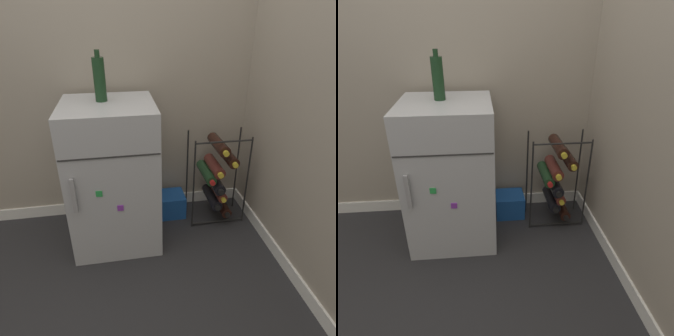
{
  "view_description": "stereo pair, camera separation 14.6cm",
  "coord_description": "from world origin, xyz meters",
  "views": [
    {
      "loc": [
        -0.13,
        -1.47,
        1.41
      ],
      "look_at": [
        0.19,
        0.32,
        0.48
      ],
      "focal_mm": 32.0,
      "sensor_mm": 36.0,
      "label": 1
    },
    {
      "loc": [
        0.02,
        -1.49,
        1.41
      ],
      "look_at": [
        0.19,
        0.32,
        0.48
      ],
      "focal_mm": 32.0,
      "sensor_mm": 36.0,
      "label": 2
    }
  ],
  "objects": [
    {
      "name": "ground_plane",
      "position": [
        0.0,
        0.0,
        0.0
      ],
      "size": [
        14.0,
        14.0,
        0.0
      ],
      "primitive_type": "plane",
      "color": "#28282B"
    },
    {
      "name": "soda_box",
      "position": [
        0.23,
        0.46,
        0.09
      ],
      "size": [
        0.22,
        0.2,
        0.18
      ],
      "color": "#194C9E",
      "rests_on": "ground_plane"
    },
    {
      "name": "mini_fridge",
      "position": [
        -0.18,
        0.27,
        0.48
      ],
      "size": [
        0.55,
        0.57,
        0.96
      ],
      "color": "#B7BABF",
      "rests_on": "ground_plane"
    },
    {
      "name": "fridge_top_bottle",
      "position": [
        -0.21,
        0.32,
        1.08
      ],
      "size": [
        0.07,
        0.07,
        0.29
      ],
      "color": "#19381E",
      "rests_on": "mini_fridge"
    },
    {
      "name": "wine_rack",
      "position": [
        0.56,
        0.36,
        0.36
      ],
      "size": [
        0.41,
        0.33,
        0.69
      ],
      "color": "black",
      "rests_on": "ground_plane"
    },
    {
      "name": "wall_back",
      "position": [
        0.0,
        0.63,
        1.24
      ],
      "size": [
        6.66,
        0.07,
        2.5
      ],
      "color": "#9E9384",
      "rests_on": "ground_plane"
    }
  ]
}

